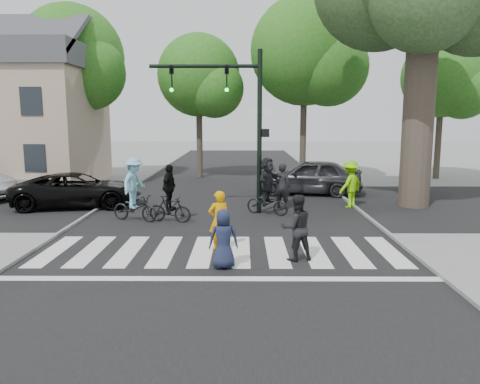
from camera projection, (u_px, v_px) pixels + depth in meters
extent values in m
plane|color=gray|center=(219.00, 263.00, 11.60)|extent=(120.00, 120.00, 0.00)
cube|color=black|center=(226.00, 219.00, 16.54)|extent=(10.00, 70.00, 0.01)
cube|color=black|center=(229.00, 204.00, 19.50)|extent=(70.00, 10.00, 0.01)
cube|color=gray|center=(84.00, 218.00, 16.56)|extent=(0.10, 70.00, 0.10)
cube|color=gray|center=(369.00, 218.00, 16.50)|extent=(0.10, 70.00, 0.10)
cube|color=silver|center=(55.00, 251.00, 12.62)|extent=(0.55, 3.00, 0.01)
cube|color=silver|center=(92.00, 251.00, 12.61)|extent=(0.55, 3.00, 0.01)
cube|color=silver|center=(128.00, 251.00, 12.61)|extent=(0.55, 3.00, 0.01)
cube|color=silver|center=(165.00, 251.00, 12.60)|extent=(0.55, 3.00, 0.01)
cube|color=silver|center=(202.00, 251.00, 12.59)|extent=(0.55, 3.00, 0.01)
cube|color=silver|center=(240.00, 251.00, 12.59)|extent=(0.55, 3.00, 0.01)
cube|color=silver|center=(277.00, 251.00, 12.58)|extent=(0.55, 3.00, 0.01)
cube|color=silver|center=(314.00, 251.00, 12.57)|extent=(0.55, 3.00, 0.01)
cube|color=silver|center=(351.00, 251.00, 12.57)|extent=(0.55, 3.00, 0.01)
cube|color=silver|center=(388.00, 251.00, 12.56)|extent=(0.55, 3.00, 0.01)
cube|color=silver|center=(216.00, 279.00, 10.42)|extent=(10.00, 0.30, 0.01)
cylinder|color=black|center=(259.00, 133.00, 17.25)|extent=(0.18, 0.18, 6.00)
cylinder|color=black|center=(205.00, 66.00, 16.88)|extent=(4.00, 0.14, 0.14)
imported|color=black|center=(227.00, 79.00, 16.95)|extent=(0.16, 0.20, 1.00)
sphere|color=#19E533|center=(227.00, 90.00, 16.89)|extent=(0.14, 0.14, 0.14)
imported|color=black|center=(172.00, 79.00, 16.96)|extent=(0.16, 0.20, 1.00)
sphere|color=#19E533|center=(172.00, 90.00, 16.90)|extent=(0.14, 0.14, 0.14)
cube|color=black|center=(265.00, 133.00, 17.24)|extent=(0.28, 0.18, 0.30)
cube|color=#FF660C|center=(268.00, 133.00, 17.24)|extent=(0.02, 0.14, 0.20)
cube|color=white|center=(260.00, 111.00, 17.12)|extent=(0.90, 0.04, 0.18)
cylinder|color=brown|center=(418.00, 119.00, 18.41)|extent=(1.20, 1.20, 7.00)
cylinder|color=brown|center=(433.00, 39.00, 17.74)|extent=(1.29, 1.74, 2.93)
sphere|color=#186C21|center=(0.00, 82.00, 26.04)|extent=(3.64, 3.64, 3.64)
cylinder|color=brown|center=(75.00, 124.00, 26.65)|extent=(0.36, 0.36, 6.44)
sphere|color=#186C21|center=(71.00, 57.00, 26.07)|extent=(5.80, 5.80, 5.80)
sphere|color=#186C21|center=(88.00, 72.00, 25.35)|extent=(4.06, 4.06, 4.06)
cylinder|color=brown|center=(199.00, 131.00, 27.76)|extent=(0.36, 0.36, 5.60)
sphere|color=#186C21|center=(199.00, 75.00, 27.26)|extent=(4.80, 4.80, 4.80)
sphere|color=#186C21|center=(214.00, 89.00, 26.67)|extent=(3.36, 3.36, 3.36)
cylinder|color=brown|center=(303.00, 121.00, 26.36)|extent=(0.36, 0.36, 6.72)
sphere|color=#186C21|center=(305.00, 51.00, 25.75)|extent=(6.00, 6.00, 6.00)
sphere|color=#186C21|center=(329.00, 67.00, 25.01)|extent=(4.20, 4.20, 4.20)
cylinder|color=brown|center=(439.00, 132.00, 27.20)|extent=(0.36, 0.36, 5.46)
sphere|color=#186C21|center=(442.00, 77.00, 26.70)|extent=(4.60, 4.60, 4.60)
sphere|color=#186C21|center=(463.00, 90.00, 26.14)|extent=(3.22, 3.22, 3.22)
cube|color=tan|center=(17.00, 128.00, 25.03)|extent=(8.00, 7.00, 6.00)
cube|color=#47474C|center=(12.00, 59.00, 24.46)|extent=(8.40, 7.40, 1.20)
cube|color=#47474C|center=(27.00, 44.00, 26.13)|extent=(8.40, 3.69, 2.44)
cube|color=black|center=(35.00, 158.00, 21.74)|extent=(1.00, 0.06, 1.30)
cube|color=black|center=(31.00, 101.00, 21.33)|extent=(1.00, 0.06, 1.30)
cube|color=gray|center=(15.00, 186.00, 21.67)|extent=(2.00, 1.20, 0.80)
imported|color=#E49400|center=(219.00, 220.00, 12.67)|extent=(0.69, 0.57, 1.62)
imported|color=#1D233F|center=(224.00, 239.00, 11.06)|extent=(0.75, 0.53, 1.44)
imported|color=black|center=(296.00, 228.00, 11.68)|extent=(0.95, 0.82, 1.68)
imported|color=black|center=(135.00, 208.00, 16.21)|extent=(1.85, 1.20, 0.92)
imported|color=#74BBD2|center=(134.00, 183.00, 16.07)|extent=(1.02, 1.30, 1.76)
imported|color=black|center=(170.00, 209.00, 16.04)|extent=(1.59, 0.81, 0.92)
imported|color=black|center=(169.00, 188.00, 15.93)|extent=(0.61, 0.99, 1.58)
imported|color=black|center=(267.00, 203.00, 17.30)|extent=(1.74, 1.32, 0.88)
imported|color=black|center=(268.00, 180.00, 17.17)|extent=(1.19, 1.60, 1.68)
imported|color=black|center=(78.00, 190.00, 18.72)|extent=(5.29, 3.11, 1.38)
imported|color=#2B2B2F|center=(309.00, 177.00, 21.85)|extent=(5.14, 2.80, 1.66)
imported|color=#77D407|center=(350.00, 184.00, 18.59)|extent=(1.37, 1.32, 1.87)
imported|color=black|center=(282.00, 186.00, 18.36)|extent=(0.78, 0.70, 1.80)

